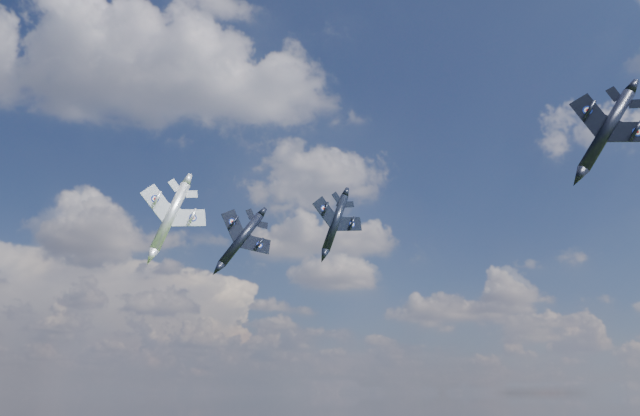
{
  "coord_description": "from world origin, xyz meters",
  "views": [
    {
      "loc": [
        -5.67,
        -64.55,
        59.47
      ],
      "look_at": [
        5.78,
        13.95,
        83.09
      ],
      "focal_mm": 35.0,
      "sensor_mm": 36.0,
      "label": 1
    }
  ],
  "objects": [
    {
      "name": "jet_right_navy",
      "position": [
        31.34,
        -11.31,
        84.91
      ],
      "size": [
        13.56,
        15.51,
        7.39
      ],
      "primitive_type": null,
      "rotation": [
        0.0,
        0.59,
        -0.41
      ],
      "color": "black"
    },
    {
      "name": "jet_lead_navy",
      "position": [
        -4.38,
        20.63,
        80.06
      ],
      "size": [
        12.26,
        14.71,
        7.36
      ],
      "primitive_type": null,
      "rotation": [
        0.0,
        0.61,
        0.3
      ],
      "color": "black"
    },
    {
      "name": "jet_left_silver",
      "position": [
        -14.05,
        18.7,
        82.45
      ],
      "size": [
        14.52,
        16.82,
        6.3
      ],
      "primitive_type": null,
      "rotation": [
        0.0,
        0.36,
        0.32
      ],
      "color": "#A3A6AE"
    },
    {
      "name": "jet_high_navy",
      "position": [
        10.21,
        27.78,
        84.93
      ],
      "size": [
        13.76,
        15.91,
        5.98
      ],
      "primitive_type": null,
      "rotation": [
        0.0,
        0.36,
        0.33
      ],
      "color": "black"
    }
  ]
}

